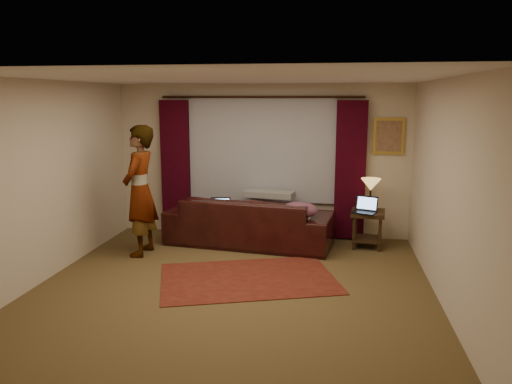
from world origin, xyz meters
TOP-DOWN VIEW (x-y plane):
  - floor at (0.00, 0.00)m, footprint 5.00×5.00m
  - ceiling at (0.00, 0.00)m, footprint 5.00×5.00m
  - wall_back at (0.00, 2.50)m, footprint 5.00×0.02m
  - wall_front at (0.00, -2.50)m, footprint 5.00×0.02m
  - wall_left at (-2.50, 0.00)m, footprint 0.02×5.00m
  - wall_right at (2.50, 0.00)m, footprint 0.02×5.00m
  - sheer_curtain at (0.00, 2.44)m, footprint 2.50×0.05m
  - drape_left at (-1.50, 2.39)m, footprint 0.50×0.14m
  - drape_right at (1.50, 2.39)m, footprint 0.50×0.14m
  - curtain_rod at (0.00, 2.39)m, footprint 0.04×0.04m
  - picture_frame at (2.10, 2.47)m, footprint 0.50×0.04m
  - sofa at (-0.11, 1.87)m, footprint 2.81×1.50m
  - throw_blanket at (0.17, 2.14)m, footprint 0.88×0.47m
  - clothing_pile at (0.72, 1.54)m, footprint 0.71×0.64m
  - laptop_sofa at (-0.56, 1.68)m, footprint 0.37×0.39m
  - area_rug at (0.14, 0.27)m, footprint 2.64×2.16m
  - end_table at (1.79, 1.97)m, footprint 0.57×0.57m
  - tiffany_lamp at (1.82, 2.06)m, footprint 0.33×0.33m
  - laptop_table at (1.71, 1.81)m, footprint 0.46×0.48m
  - person at (-1.65, 1.08)m, footprint 0.59×0.59m

SIDE VIEW (x-z plane):
  - floor at x=0.00m, z-range -0.01..0.00m
  - area_rug at x=0.14m, z-range 0.00..0.01m
  - end_table at x=1.79m, z-range 0.00..0.60m
  - sofa at x=-0.11m, z-range 0.00..1.08m
  - laptop_sofa at x=-0.56m, z-range 0.54..0.77m
  - clothing_pile at x=0.72m, z-range 0.54..0.78m
  - laptop_table at x=1.71m, z-range 0.60..0.85m
  - tiffany_lamp at x=1.82m, z-range 0.60..1.11m
  - person at x=-1.65m, z-range 0.00..1.98m
  - throw_blanket at x=0.17m, z-range 1.03..1.13m
  - drape_left at x=-1.50m, z-range 0.03..2.33m
  - drape_right at x=1.50m, z-range 0.03..2.33m
  - wall_back at x=0.00m, z-range 0.00..2.60m
  - wall_front at x=0.00m, z-range 0.00..2.60m
  - wall_left at x=-2.50m, z-range 0.00..2.60m
  - wall_right at x=2.50m, z-range 0.00..2.60m
  - sheer_curtain at x=0.00m, z-range 0.60..2.40m
  - picture_frame at x=2.10m, z-range 1.45..2.05m
  - curtain_rod at x=0.00m, z-range 0.68..4.08m
  - ceiling at x=0.00m, z-range 2.59..2.61m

